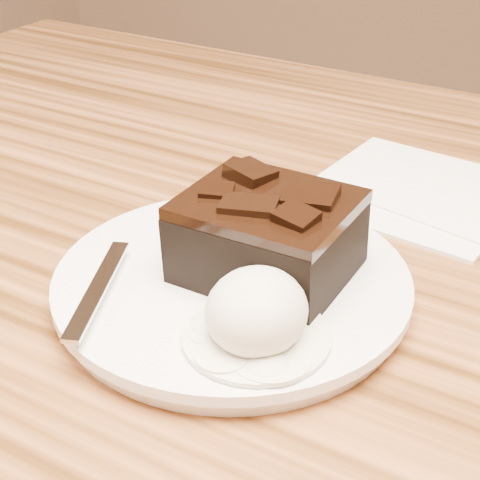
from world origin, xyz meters
The scene contains 10 objects.
plate centered at (0.01, -0.08, 0.76)m, with size 0.23×0.23×0.02m, color white.
brownie centered at (0.03, -0.06, 0.79)m, with size 0.10×0.09×0.05m, color black.
ice_cream_scoop centered at (0.06, -0.13, 0.79)m, with size 0.06×0.06×0.05m, color silver.
melt_puddle centered at (0.06, -0.13, 0.77)m, with size 0.09×0.09×0.00m, color white.
spoon centered at (-0.02, -0.08, 0.77)m, with size 0.03×0.16×0.01m, color silver, non-canonical shape.
napkin centered at (0.06, 0.13, 0.75)m, with size 0.16×0.16×0.01m, color white.
crumb_a centered at (-0.05, -0.14, 0.77)m, with size 0.01×0.01×0.00m, color black.
crumb_b centered at (0.06, -0.12, 0.77)m, with size 0.01×0.01×0.00m, color black.
crumb_c centered at (0.00, -0.08, 0.77)m, with size 0.01×0.00×0.00m, color black.
crumb_d centered at (0.06, -0.12, 0.77)m, with size 0.01×0.01×0.00m, color black.
Camera 1 is at (0.22, -0.42, 1.04)m, focal length 56.79 mm.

